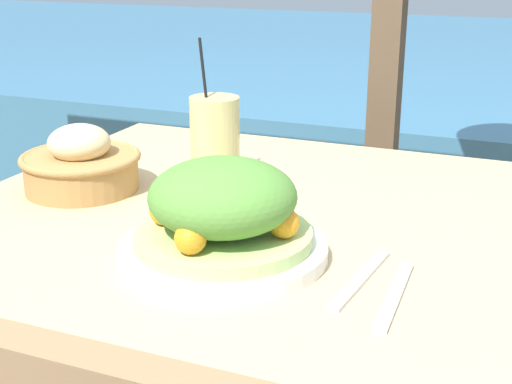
# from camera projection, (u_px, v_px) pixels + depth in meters

# --- Properties ---
(patio_table) EXTENTS (1.02, 0.85, 0.71)m
(patio_table) POSITION_uv_depth(u_px,v_px,m) (280.00, 270.00, 1.14)
(patio_table) COLOR tan
(patio_table) RESTS_ON ground_plane
(railing_fence) EXTENTS (2.80, 0.08, 1.12)m
(railing_fence) POSITION_uv_depth(u_px,v_px,m) (387.00, 64.00, 1.69)
(railing_fence) COLOR brown
(railing_fence) RESTS_ON ground_plane
(sea_backdrop) EXTENTS (12.00, 4.00, 0.54)m
(sea_backdrop) POSITION_uv_depth(u_px,v_px,m) (476.00, 99.00, 4.06)
(sea_backdrop) COLOR teal
(sea_backdrop) RESTS_ON ground_plane
(salad_plate) EXTENTS (0.28, 0.28, 0.13)m
(salad_plate) POSITION_uv_depth(u_px,v_px,m) (223.00, 216.00, 0.93)
(salad_plate) COLOR white
(salad_plate) RESTS_ON patio_table
(drink_glass) EXTENTS (0.08, 0.08, 0.25)m
(drink_glass) POSITION_uv_depth(u_px,v_px,m) (215.00, 144.00, 1.19)
(drink_glass) COLOR #DBCC7F
(drink_glass) RESTS_ON patio_table
(bread_basket) EXTENTS (0.20, 0.20, 0.11)m
(bread_basket) POSITION_uv_depth(u_px,v_px,m) (81.00, 164.00, 1.20)
(bread_basket) COLOR #AD7F47
(bread_basket) RESTS_ON patio_table
(fork) EXTENTS (0.04, 0.18, 0.00)m
(fork) POSITION_uv_depth(u_px,v_px,m) (360.00, 279.00, 0.88)
(fork) COLOR silver
(fork) RESTS_ON patio_table
(knife) EXTENTS (0.02, 0.18, 0.00)m
(knife) POSITION_uv_depth(u_px,v_px,m) (395.00, 295.00, 0.84)
(knife) COLOR silver
(knife) RESTS_ON patio_table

